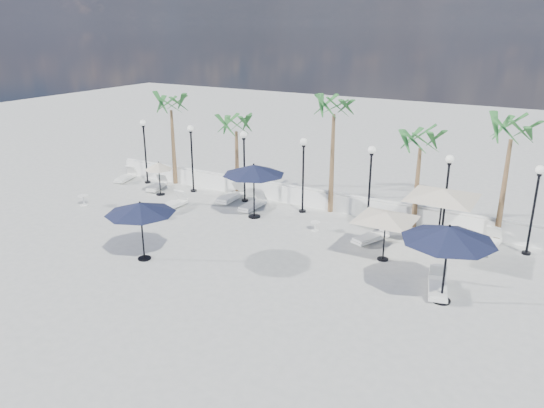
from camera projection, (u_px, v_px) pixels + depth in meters
The scene contains 31 objects.
ground at pixel (231, 258), 21.82m from camera, with size 100.00×100.00×0.00m, color #A1A29D.
balustrade at pixel (311, 198), 27.82m from camera, with size 26.00×0.30×1.01m.
lamppost_0 at pixel (145, 142), 31.31m from camera, with size 0.36×0.36×3.84m.
lamppost_1 at pixel (192, 149), 29.65m from camera, with size 0.36×0.36×3.84m.
lamppost_2 at pixel (244, 156), 28.00m from camera, with size 0.36×0.36×3.84m.
lamppost_3 at pixel (303, 165), 26.35m from camera, with size 0.36×0.36×3.84m.
lamppost_4 at pixel (370, 174), 24.70m from camera, with size 0.36×0.36×3.84m.
lamppost_5 at pixel (447, 185), 23.05m from camera, with size 0.36×0.36×3.84m.
lamppost_6 at pixel (535, 198), 21.39m from camera, with size 0.36×0.36×3.84m.
palm_0 at pixel (171, 108), 30.59m from camera, with size 2.60×2.60×5.50m.
palm_1 at pixel (236, 129), 28.72m from camera, with size 2.60×2.60×4.70m.
palm_2 at pixel (334, 112), 25.59m from camera, with size 2.60×2.60×6.10m.
palm_3 at pixel (421, 145), 23.94m from camera, with size 2.60×2.60×4.90m.
palm_4 at pixel (511, 136), 21.94m from camera, with size 2.60×2.60×5.70m.
lounger_0 at pixel (126, 177), 32.52m from camera, with size 1.06×1.95×0.70m.
lounger_1 at pixel (157, 185), 30.81m from camera, with size 1.11×1.94×0.69m.
lounger_2 at pixel (172, 204), 27.59m from camera, with size 0.65×1.98×0.74m.
lounger_3 at pixel (253, 204), 27.55m from camera, with size 0.65×1.96×0.73m.
lounger_4 at pixel (231, 196), 28.83m from camera, with size 0.81×2.19×0.81m.
lounger_5 at pixel (438, 286), 18.96m from camera, with size 1.10×2.06×0.74m.
lounger_6 at pixel (371, 237), 23.39m from camera, with size 1.29×1.97×0.71m.
lounger_7 at pixel (488, 244), 22.59m from camera, with size 0.89×2.08×0.76m.
side_table_0 at pixel (83, 199), 28.03m from camera, with size 0.57×0.57×0.56m.
side_table_1 at pixel (139, 211), 26.28m from camera, with size 0.59×0.59×0.57m.
side_table_2 at pixel (315, 225), 24.63m from camera, with size 0.45×0.45×0.44m.
parasol_navy_left at pixel (140, 208), 21.02m from camera, with size 2.83×2.83×2.50m.
parasol_navy_mid at pixel (254, 170), 25.66m from camera, with size 3.08×3.08×2.76m.
parasol_navy_right at pixel (449, 234), 17.61m from camera, with size 3.20×3.20×2.87m.
parasol_cream_sq_a at pixel (386, 212), 21.01m from camera, with size 4.51×4.51×2.22m.
parasol_cream_sq_b at pixel (443, 189), 22.28m from camera, with size 5.53×5.53×2.77m.
parasol_cream_small at pixel (159, 166), 29.35m from camera, with size 1.57×1.57×1.93m.
Camera 1 is at (11.40, -16.44, 9.16)m, focal length 35.00 mm.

